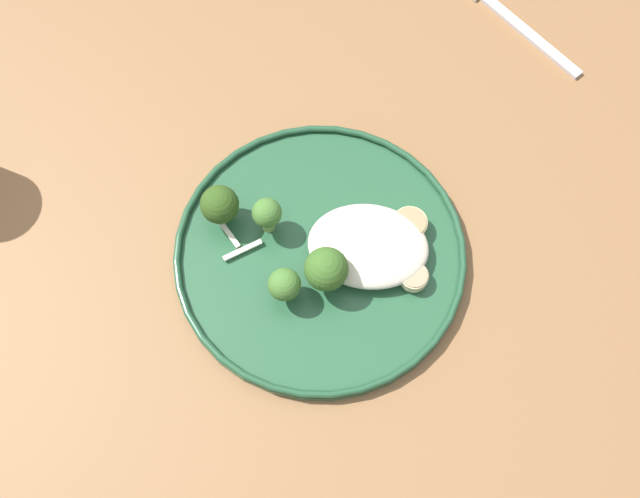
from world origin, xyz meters
TOP-DOWN VIEW (x-y plane):
  - ground at (0.00, 0.00)m, footprint 6.00×6.00m
  - wooden_dining_table at (0.00, 0.00)m, footprint 1.40×1.00m
  - dinner_plate at (0.05, -0.04)m, footprint 0.29×0.29m
  - noodle_bed at (0.10, -0.03)m, footprint 0.12×0.09m
  - seared_scallop_right_edge at (0.10, -0.05)m, footprint 0.03×0.03m
  - seared_scallop_front_small at (0.15, -0.05)m, footprint 0.03×0.03m
  - seared_scallop_on_noodles at (0.14, 0.00)m, footprint 0.03×0.03m
  - seared_scallop_center_golden at (0.10, -0.02)m, footprint 0.02×0.02m
  - broccoli_floret_split_head at (-0.05, -0.01)m, footprint 0.04×0.04m
  - broccoli_floret_rear_charred at (0.03, -0.08)m, footprint 0.03×0.03m
  - broccoli_floret_tall_stalk at (-0.00, -0.01)m, footprint 0.03×0.03m
  - broccoli_floret_beside_noodles at (0.06, -0.07)m, footprint 0.04×0.04m
  - onion_sliver_pale_crescent at (-0.04, -0.02)m, footprint 0.03×0.04m
  - onion_sliver_long_sliver at (-0.02, -0.04)m, footprint 0.04×0.03m
  - dinner_fork at (0.24, 0.28)m, footprint 0.15×0.14m

SIDE VIEW (x-z plane):
  - ground at x=0.00m, z-range 0.00..0.00m
  - wooden_dining_table at x=0.00m, z-range 0.29..1.03m
  - dinner_fork at x=0.24m, z-range 0.74..0.74m
  - dinner_plate at x=0.05m, z-range 0.74..0.76m
  - onion_sliver_pale_crescent at x=-0.04m, z-range 0.75..0.76m
  - onion_sliver_long_sliver at x=-0.02m, z-range 0.75..0.76m
  - seared_scallop_center_golden at x=0.10m, z-range 0.75..0.77m
  - seared_scallop_front_small at x=0.15m, z-range 0.75..0.77m
  - seared_scallop_on_noodles at x=0.14m, z-range 0.75..0.77m
  - seared_scallop_right_edge at x=0.10m, z-range 0.75..0.77m
  - noodle_bed at x=0.10m, z-range 0.75..0.78m
  - broccoli_floret_rear_charred at x=0.03m, z-range 0.76..0.80m
  - broccoli_floret_tall_stalk at x=0.00m, z-range 0.76..0.80m
  - broccoli_floret_split_head at x=-0.05m, z-range 0.76..0.81m
  - broccoli_floret_beside_noodles at x=0.06m, z-range 0.76..0.81m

